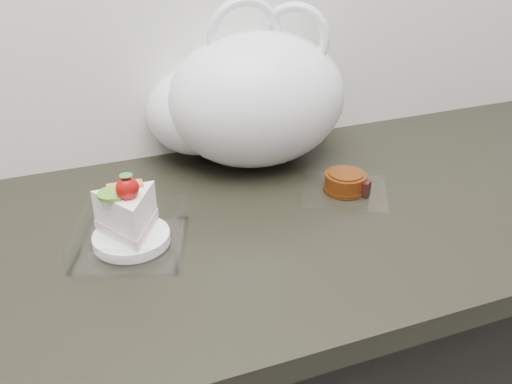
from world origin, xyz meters
name	(u,v)px	position (x,y,z in m)	size (l,w,h in m)	color
cake_tray	(130,226)	(-0.05, 1.68, 0.93)	(0.21, 0.21, 0.13)	white
mooncake_wrap	(346,184)	(0.35, 1.72, 0.91)	(0.20, 0.20, 0.04)	white
plastic_bag	(246,100)	(0.22, 1.91, 1.03)	(0.43, 0.35, 0.32)	white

